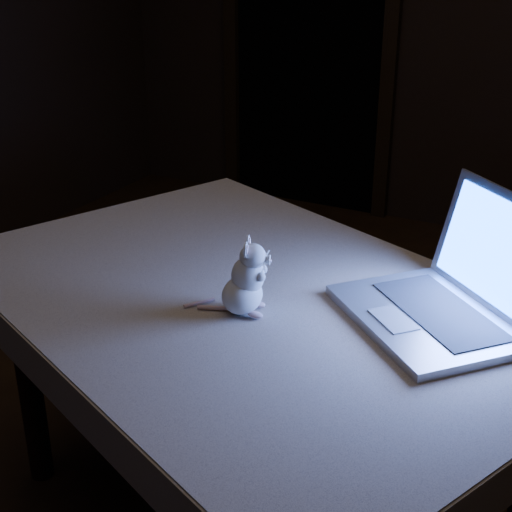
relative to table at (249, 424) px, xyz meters
The scene contains 5 objects.
doorway 2.84m from the table, 111.30° to the left, with size 1.06×0.36×2.13m, color black, non-canonical shape.
table is the anchor object (origin of this frame).
tablecloth 0.33m from the table, 10.40° to the right, with size 1.48×0.99×0.10m, color #BEB0A0, non-canonical shape.
laptop 0.66m from the table, ahead, with size 0.41×0.36×0.28m, color #B1B1B6, non-canonical shape.
plush_mouse 0.48m from the table, 69.61° to the right, with size 0.13×0.13×0.18m, color silver, non-canonical shape.
Camera 1 is at (0.66, -1.45, 1.55)m, focal length 52.00 mm.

